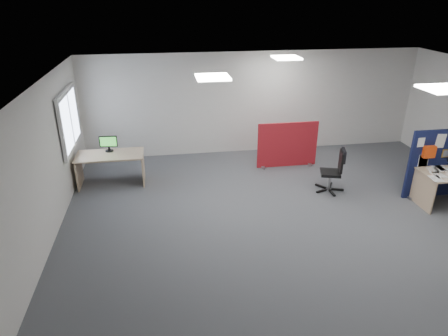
{
  "coord_description": "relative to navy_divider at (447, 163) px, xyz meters",
  "views": [
    {
      "loc": [
        -2.43,
        -6.7,
        4.11
      ],
      "look_at": [
        -1.35,
        0.18,
        1.0
      ],
      "focal_mm": 32.0,
      "sensor_mm": 36.0,
      "label": 1
    }
  ],
  "objects": [
    {
      "name": "ceiling_lights",
      "position": [
        -3.12,
        0.44,
        1.9
      ],
      "size": [
        4.1,
        4.1,
        0.04
      ],
      "color": "white",
      "rests_on": "ceiling"
    },
    {
      "name": "navy_divider",
      "position": [
        0.0,
        0.0,
        0.0
      ],
      "size": [
        1.84,
        0.3,
        1.52
      ],
      "color": "#0F1037",
      "rests_on": "floor"
    },
    {
      "name": "monitor_second",
      "position": [
        -7.16,
        1.89,
        0.17
      ],
      "size": [
        0.4,
        0.18,
        0.37
      ],
      "rotation": [
        0.0,
        0.0,
        -0.08
      ],
      "color": "black",
      "rests_on": "second_desk"
    },
    {
      "name": "office_chair",
      "position": [
        -2.24,
        0.55,
        -0.21
      ],
      "size": [
        0.65,
        0.62,
        0.98
      ],
      "rotation": [
        0.0,
        0.0,
        -0.29
      ],
      "color": "black",
      "rests_on": "floor"
    },
    {
      "name": "wall_left",
      "position": [
        -7.96,
        -0.23,
        0.58
      ],
      "size": [
        0.02,
        7.0,
        2.7
      ],
      "primitive_type": "cube",
      "color": "silver",
      "rests_on": "floor"
    },
    {
      "name": "red_divider",
      "position": [
        -2.86,
        2.06,
        -0.2
      ],
      "size": [
        1.53,
        0.3,
        1.15
      ],
      "rotation": [
        0.0,
        0.0,
        0.0
      ],
      "color": "#AF162E",
      "rests_on": "floor"
    },
    {
      "name": "second_desk",
      "position": [
        -7.14,
        1.74,
        -0.22
      ],
      "size": [
        1.49,
        0.75,
        0.73
      ],
      "color": "tan",
      "rests_on": "floor"
    },
    {
      "name": "ceiling",
      "position": [
        -3.46,
        -0.23,
        1.93
      ],
      "size": [
        9.0,
        7.0,
        0.02
      ],
      "primitive_type": "cube",
      "color": "white",
      "rests_on": "wall_back"
    },
    {
      "name": "window",
      "position": [
        -7.89,
        1.77,
        0.78
      ],
      "size": [
        0.06,
        1.7,
        1.3
      ],
      "color": "white",
      "rests_on": "wall_left"
    },
    {
      "name": "wall_front",
      "position": [
        -3.46,
        -3.73,
        0.58
      ],
      "size": [
        9.0,
        0.02,
        2.7
      ],
      "primitive_type": "cube",
      "color": "silver",
      "rests_on": "floor"
    },
    {
      "name": "floor",
      "position": [
        -3.46,
        -0.23,
        -0.77
      ],
      "size": [
        9.0,
        9.0,
        0.0
      ],
      "primitive_type": "plane",
      "color": "#4D4F54",
      "rests_on": "ground"
    },
    {
      "name": "wall_back",
      "position": [
        -3.46,
        3.27,
        0.58
      ],
      "size": [
        9.0,
        0.02,
        2.7
      ],
      "primitive_type": "cube",
      "color": "silver",
      "rests_on": "floor"
    }
  ]
}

